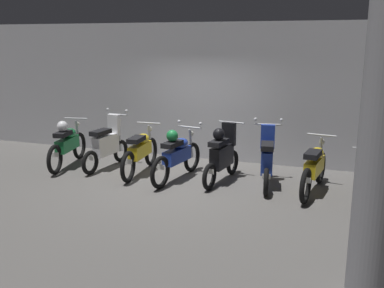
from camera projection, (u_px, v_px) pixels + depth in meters
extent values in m
plane|color=#565451|center=(174.00, 182.00, 9.07)|extent=(80.00, 80.00, 0.00)
cube|color=#ADADB2|center=(205.00, 92.00, 10.64)|extent=(16.00, 0.30, 3.23)
torus|color=black|center=(79.00, 146.00, 10.79)|extent=(0.20, 0.66, 0.65)
torus|color=black|center=(55.00, 160.00, 9.54)|extent=(0.20, 0.66, 0.65)
cube|color=#197238|center=(67.00, 144.00, 10.12)|extent=(0.36, 0.86, 0.28)
ellipsoid|color=#197238|center=(70.00, 133.00, 10.22)|extent=(0.33, 0.48, 0.22)
cube|color=black|center=(63.00, 134.00, 9.88)|extent=(0.33, 0.55, 0.10)
cylinder|color=#B7BABF|center=(76.00, 118.00, 10.53)|extent=(0.56, 0.13, 0.04)
cylinder|color=#B7BABF|center=(78.00, 133.00, 10.67)|extent=(0.08, 0.17, 0.65)
sphere|color=silver|center=(77.00, 124.00, 10.62)|extent=(0.12, 0.12, 0.12)
cube|color=white|center=(55.00, 155.00, 9.55)|extent=(0.16, 0.04, 0.10)
sphere|color=silver|center=(62.00, 126.00, 9.85)|extent=(0.24, 0.24, 0.24)
torus|color=black|center=(121.00, 151.00, 10.53)|extent=(0.15, 0.54, 0.53)
torus|color=black|center=(90.00, 163.00, 9.52)|extent=(0.15, 0.54, 0.53)
cube|color=silver|center=(106.00, 145.00, 9.96)|extent=(0.30, 0.76, 0.44)
cube|color=silver|center=(114.00, 125.00, 10.17)|extent=(0.29, 0.15, 0.48)
cube|color=black|center=(101.00, 132.00, 9.75)|extent=(0.30, 0.54, 0.10)
cylinder|color=#B7BABF|center=(117.00, 114.00, 10.25)|extent=(0.56, 0.10, 0.04)
sphere|color=#B7BABF|center=(108.00, 109.00, 10.33)|extent=(0.07, 0.07, 0.07)
sphere|color=#B7BABF|center=(126.00, 111.00, 10.11)|extent=(0.07, 0.07, 0.07)
cylinder|color=#B7BABF|center=(119.00, 134.00, 10.39)|extent=(0.07, 0.15, 0.85)
sphere|color=silver|center=(118.00, 120.00, 10.32)|extent=(0.12, 0.12, 0.12)
cube|color=white|center=(91.00, 158.00, 9.52)|extent=(0.16, 0.03, 0.10)
torus|color=black|center=(151.00, 152.00, 10.21)|extent=(0.13, 0.65, 0.65)
torus|color=black|center=(128.00, 167.00, 9.00)|extent=(0.13, 0.65, 0.65)
cube|color=gold|center=(140.00, 150.00, 9.56)|extent=(0.27, 0.84, 0.28)
ellipsoid|color=gold|center=(142.00, 139.00, 9.66)|extent=(0.29, 0.45, 0.22)
cube|color=black|center=(136.00, 139.00, 9.33)|extent=(0.27, 0.53, 0.10)
cylinder|color=#B7BABF|center=(149.00, 123.00, 9.96)|extent=(0.56, 0.07, 0.04)
cylinder|color=#B7BABF|center=(150.00, 139.00, 10.09)|extent=(0.07, 0.16, 0.65)
sphere|color=silver|center=(150.00, 129.00, 10.04)|extent=(0.12, 0.12, 0.12)
cube|color=white|center=(128.00, 162.00, 9.00)|extent=(0.16, 0.02, 0.10)
torus|color=black|center=(192.00, 157.00, 9.74)|extent=(0.19, 0.66, 0.65)
torus|color=black|center=(160.00, 172.00, 8.62)|extent=(0.19, 0.66, 0.65)
cube|color=#1E389E|center=(177.00, 155.00, 9.14)|extent=(0.35, 0.86, 0.28)
ellipsoid|color=#1E389E|center=(181.00, 144.00, 9.22)|extent=(0.33, 0.48, 0.22)
cube|color=black|center=(172.00, 144.00, 8.92)|extent=(0.32, 0.55, 0.10)
cylinder|color=#B7BABF|center=(190.00, 127.00, 9.49)|extent=(0.56, 0.12, 0.04)
sphere|color=#B7BABF|center=(179.00, 121.00, 9.59)|extent=(0.07, 0.07, 0.07)
sphere|color=#B7BABF|center=(200.00, 124.00, 9.35)|extent=(0.07, 0.07, 0.07)
cylinder|color=#B7BABF|center=(191.00, 143.00, 9.62)|extent=(0.08, 0.17, 0.65)
sphere|color=silver|center=(191.00, 134.00, 9.57)|extent=(0.12, 0.12, 0.12)
cube|color=white|center=(161.00, 167.00, 8.62)|extent=(0.16, 0.04, 0.10)
sphere|color=#197238|center=(172.00, 136.00, 8.88)|extent=(0.24, 0.24, 0.24)
torus|color=black|center=(232.00, 162.00, 9.55)|extent=(0.17, 0.54, 0.53)
torus|color=black|center=(209.00, 177.00, 8.56)|extent=(0.17, 0.54, 0.53)
cube|color=black|center=(222.00, 156.00, 8.99)|extent=(0.33, 0.76, 0.44)
cube|color=black|center=(229.00, 134.00, 9.19)|extent=(0.29, 0.16, 0.48)
cube|color=black|center=(219.00, 143.00, 8.78)|extent=(0.31, 0.55, 0.10)
cylinder|color=#B7BABF|center=(232.00, 122.00, 9.26)|extent=(0.56, 0.12, 0.04)
cylinder|color=#B7BABF|center=(232.00, 144.00, 9.41)|extent=(0.08, 0.15, 0.85)
sphere|color=silver|center=(232.00, 129.00, 9.34)|extent=(0.12, 0.12, 0.12)
cube|color=white|center=(210.00, 171.00, 8.55)|extent=(0.16, 0.04, 0.10)
sphere|color=black|center=(219.00, 134.00, 8.74)|extent=(0.24, 0.24, 0.24)
torus|color=black|center=(267.00, 165.00, 9.33)|extent=(0.17, 0.54, 0.53)
torus|color=black|center=(266.00, 182.00, 8.23)|extent=(0.17, 0.54, 0.53)
cube|color=#1E389E|center=(267.00, 160.00, 8.72)|extent=(0.34, 0.76, 0.44)
cube|color=#1E389E|center=(268.00, 136.00, 8.96)|extent=(0.30, 0.16, 0.48)
cube|color=black|center=(267.00, 146.00, 8.49)|extent=(0.32, 0.55, 0.10)
cylinder|color=#B7BABF|center=(268.00, 124.00, 9.04)|extent=(0.56, 0.13, 0.04)
sphere|color=#B7BABF|center=(256.00, 119.00, 9.06)|extent=(0.07, 0.07, 0.07)
sphere|color=#B7BABF|center=(281.00, 120.00, 8.98)|extent=(0.07, 0.07, 0.07)
cylinder|color=#B7BABF|center=(267.00, 146.00, 9.19)|extent=(0.08, 0.15, 0.85)
sphere|color=silver|center=(268.00, 131.00, 9.12)|extent=(0.12, 0.12, 0.12)
cube|color=white|center=(266.00, 176.00, 8.23)|extent=(0.16, 0.04, 0.10)
torus|color=black|center=(320.00, 167.00, 8.95)|extent=(0.18, 0.66, 0.65)
torus|color=black|center=(306.00, 186.00, 7.82)|extent=(0.18, 0.66, 0.65)
cube|color=gold|center=(314.00, 166.00, 8.34)|extent=(0.33, 0.85, 0.28)
ellipsoid|color=gold|center=(317.00, 153.00, 8.43)|extent=(0.32, 0.47, 0.22)
cube|color=black|center=(313.00, 154.00, 8.12)|extent=(0.31, 0.55, 0.10)
cylinder|color=#B7BABF|center=(322.00, 135.00, 8.70)|extent=(0.56, 0.11, 0.04)
cylinder|color=#B7BABF|center=(321.00, 153.00, 8.83)|extent=(0.08, 0.17, 0.65)
sphere|color=silver|center=(322.00, 142.00, 8.78)|extent=(0.12, 0.12, 0.12)
cube|color=white|center=(306.00, 180.00, 7.82)|extent=(0.16, 0.03, 0.10)
torus|color=black|center=(363.00, 170.00, 8.70)|extent=(0.13, 0.68, 0.68)
torus|color=black|center=(373.00, 187.00, 7.70)|extent=(0.13, 0.68, 0.68)
cylinder|color=teal|center=(369.00, 163.00, 8.13)|extent=(0.13, 0.68, 0.04)
cylinder|color=teal|center=(372.00, 160.00, 7.91)|extent=(0.03, 0.03, 0.22)
cube|color=black|center=(372.00, 154.00, 7.88)|extent=(0.13, 0.23, 0.05)
cylinder|color=#B7BABF|center=(366.00, 148.00, 8.47)|extent=(0.50, 0.10, 0.03)
cylinder|color=black|center=(367.00, 187.00, 8.19)|extent=(0.13, 0.12, 0.10)
cylinder|color=gray|center=(377.00, 156.00, 4.80)|extent=(0.43, 0.43, 3.23)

